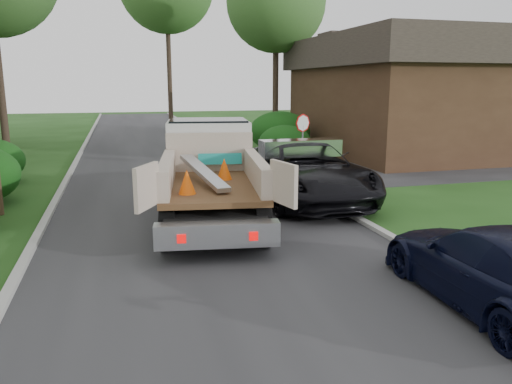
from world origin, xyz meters
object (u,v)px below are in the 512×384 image
Objects in this scene: flatbed_truck at (210,164)px; black_pickup at (305,171)px; tree_right_far at (276,2)px; navy_suv at (496,267)px; house_right at (406,94)px; stop_sign at (303,131)px.

flatbed_truck reaches higher than black_pickup.
tree_right_far reaches higher than black_pickup.
tree_right_far is 2.39× the size of navy_suv.
black_pickup is (-3.90, -15.50, -7.55)m from tree_right_far.
house_right is 1.13× the size of tree_right_far.
navy_suv is (-1.40, -12.79, -1.08)m from stop_sign.
black_pickup is (-1.60, -4.50, -0.85)m from stop_sign.
black_pickup is at bearing -104.12° from tree_right_far.
flatbed_truck reaches higher than stop_sign.
stop_sign is 7.16m from flatbed_truck.
house_right reaches higher than black_pickup.
tree_right_far is 19.13m from flatbed_truck.
flatbed_truck is (-7.10, -16.30, -7.06)m from tree_right_far.
stop_sign is 0.22× the size of tree_right_far.
stop_sign is at bearing 56.24° from flatbed_truck.
black_pickup is at bearing -134.70° from house_right.
stop_sign is 0.34× the size of flatbed_truck.
house_right is 20.18m from navy_suv.
house_right reaches higher than stop_sign.
stop_sign is 12.91m from navy_suv.
flatbed_truck is 8.26m from navy_suv.
navy_suv is at bearing -96.25° from stop_sign.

